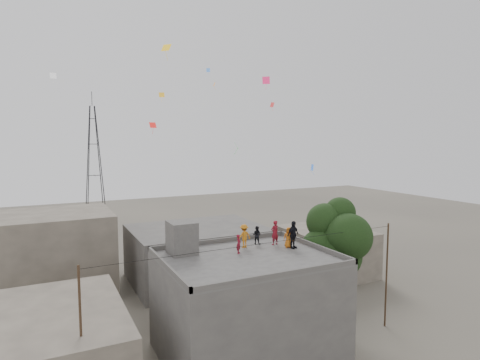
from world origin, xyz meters
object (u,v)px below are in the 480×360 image
object	(u,v)px
transmission_tower	(94,169)
person_dark_adult	(293,235)
stair_head_box	(182,237)
tree	(337,241)
person_red_adult	(275,233)

from	to	relation	value
transmission_tower	person_dark_adult	world-z (taller)	transmission_tower
stair_head_box	transmission_tower	world-z (taller)	transmission_tower
stair_head_box	person_dark_adult	world-z (taller)	stair_head_box
tree	person_red_adult	world-z (taller)	tree
stair_head_box	person_red_adult	bearing A→B (deg)	-7.21
stair_head_box	transmission_tower	size ratio (longest dim) A/B	0.10
transmission_tower	person_red_adult	distance (m)	38.90
tree	person_dark_adult	bearing A→B (deg)	-178.32
tree	person_red_adult	distance (m)	4.56
tree	person_red_adult	size ratio (longest dim) A/B	5.54
person_red_adult	person_dark_adult	bearing A→B (deg)	103.24
tree	transmission_tower	xyz separation A→B (m)	(-11.37, 39.40, 2.97)
stair_head_box	transmission_tower	distance (m)	37.46
transmission_tower	person_dark_adult	bearing A→B (deg)	-79.07
tree	transmission_tower	distance (m)	41.12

